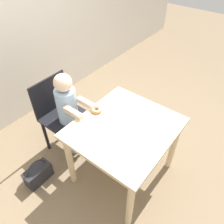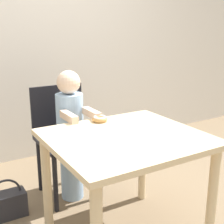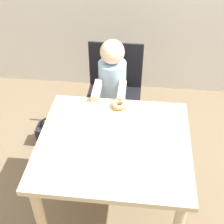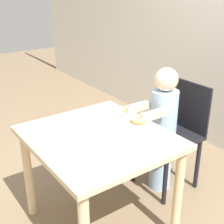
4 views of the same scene
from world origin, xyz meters
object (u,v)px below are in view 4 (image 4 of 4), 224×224
handbag (120,150)px  donut (138,120)px  child_figure (162,129)px  chair (173,132)px

handbag → donut: bearing=-27.5°
child_figure → handbag: bearing=-179.0°
child_figure → chair: bearing=90.0°
chair → handbag: size_ratio=2.95×
donut → chair: bearing=100.0°
child_figure → donut: size_ratio=9.90×
chair → handbag: 0.66m
donut → handbag: donut is taller
child_figure → handbag: size_ratio=3.46×
child_figure → handbag: (-0.53, -0.01, -0.44)m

